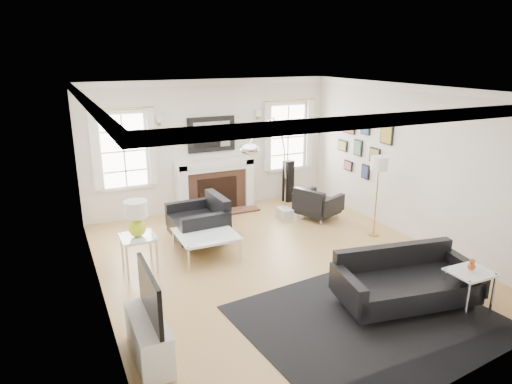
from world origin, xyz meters
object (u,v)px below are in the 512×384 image
gourd_lamp (136,216)px  fireplace (215,186)px  arc_floor_lamp (269,170)px  sofa (404,282)px  armchair_left (201,221)px  armchair_right (317,204)px  coffee_table (206,235)px

gourd_lamp → fireplace: bearing=46.9°
arc_floor_lamp → sofa: bearing=-81.5°
arc_floor_lamp → armchair_left: bearing=176.4°
armchair_right → arc_floor_lamp: bearing=-170.1°
armchair_right → coffee_table: (-2.68, -0.80, 0.09)m
fireplace → arc_floor_lamp: size_ratio=0.75×
fireplace → sofa: bearing=-78.7°
sofa → arc_floor_lamp: (-0.48, 3.17, 0.89)m
sofa → coffee_table: (-1.95, 2.59, 0.06)m
sofa → coffee_table: sofa is taller
fireplace → armchair_right: 2.22m
fireplace → armchair_left: (-0.85, -1.54, -0.15)m
armchair_left → sofa: bearing=-61.0°
fireplace → coffee_table: 2.43m
gourd_lamp → sofa: bearing=-39.7°
armchair_right → coffee_table: 2.80m
armchair_right → gourd_lamp: bearing=-167.6°
sofa → arc_floor_lamp: 3.33m
coffee_table → gourd_lamp: (-1.12, -0.04, 0.52)m
armchair_left → coffee_table: size_ratio=1.10×
fireplace → gourd_lamp: (-2.11, -2.25, 0.37)m
armchair_left → arc_floor_lamp: 1.58m
gourd_lamp → armchair_left: bearing=29.3°
sofa → gourd_lamp: bearing=140.3°
arc_floor_lamp → armchair_right: bearing=9.9°
sofa → arc_floor_lamp: arc_floor_lamp is taller
sofa → coffee_table: size_ratio=2.10×
fireplace → sofa: (0.96, -4.80, -0.20)m
gourd_lamp → arc_floor_lamp: bearing=13.5°
armchair_right → coffee_table: armchair_right is taller
fireplace → armchair_left: fireplace is taller
sofa → armchair_left: size_ratio=1.90×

